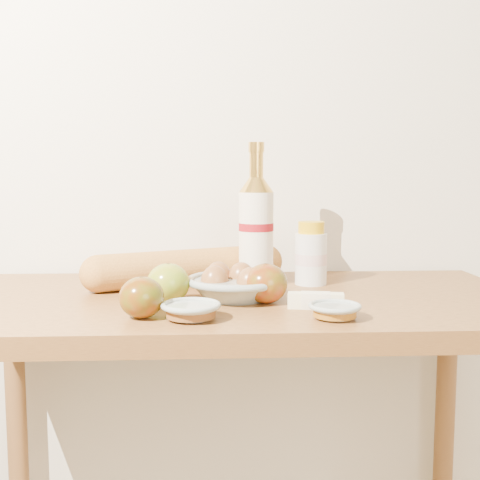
# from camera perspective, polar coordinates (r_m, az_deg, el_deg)

# --- Properties ---
(back_wall) EXTENTS (3.50, 0.02, 2.60)m
(back_wall) POSITION_cam_1_polar(r_m,az_deg,el_deg) (1.57, -0.66, 11.71)
(back_wall) COLOR beige
(back_wall) RESTS_ON ground
(table) EXTENTS (1.20, 0.60, 0.90)m
(table) POSITION_cam_1_polar(r_m,az_deg,el_deg) (1.29, -0.07, -10.69)
(table) COLOR brown
(table) RESTS_ON ground
(bourbon_bottle) EXTENTS (0.09, 0.09, 0.32)m
(bourbon_bottle) POSITION_cam_1_polar(r_m,az_deg,el_deg) (1.36, 1.54, 1.16)
(bourbon_bottle) COLOR beige
(bourbon_bottle) RESTS_ON table
(cream_bottle) EXTENTS (0.08, 0.08, 0.14)m
(cream_bottle) POSITION_cam_1_polar(r_m,az_deg,el_deg) (1.38, 6.74, -1.45)
(cream_bottle) COLOR silver
(cream_bottle) RESTS_ON table
(egg_bowl) EXTENTS (0.26, 0.26, 0.07)m
(egg_bowl) POSITION_cam_1_polar(r_m,az_deg,el_deg) (1.22, -0.37, -4.27)
(egg_bowl) COLOR gray
(egg_bowl) RESTS_ON table
(baguette) EXTENTS (0.48, 0.27, 0.08)m
(baguette) POSITION_cam_1_polar(r_m,az_deg,el_deg) (1.38, -4.99, -2.58)
(baguette) COLOR #C98A3D
(baguette) RESTS_ON table
(apple_yellowgreen) EXTENTS (0.10, 0.10, 0.08)m
(apple_yellowgreen) POSITION_cam_1_polar(r_m,az_deg,el_deg) (1.19, -6.82, -4.09)
(apple_yellowgreen) COLOR olive
(apple_yellowgreen) RESTS_ON table
(apple_redgreen_front) EXTENTS (0.10, 0.10, 0.07)m
(apple_redgreen_front) POSITION_cam_1_polar(r_m,az_deg,el_deg) (1.07, -9.31, -5.40)
(apple_redgreen_front) COLOR maroon
(apple_redgreen_front) RESTS_ON table
(apple_redgreen_right) EXTENTS (0.10, 0.10, 0.08)m
(apple_redgreen_right) POSITION_cam_1_polar(r_m,az_deg,el_deg) (1.18, 2.45, -4.14)
(apple_redgreen_right) COLOR maroon
(apple_redgreen_right) RESTS_ON table
(sugar_bowl) EXTENTS (0.13, 0.13, 0.03)m
(sugar_bowl) POSITION_cam_1_polar(r_m,az_deg,el_deg) (1.05, -4.67, -6.69)
(sugar_bowl) COLOR #96A39E
(sugar_bowl) RESTS_ON table
(syrup_bowl) EXTENTS (0.10, 0.10, 0.03)m
(syrup_bowl) POSITION_cam_1_polar(r_m,az_deg,el_deg) (1.07, 8.97, -6.64)
(syrup_bowl) COLOR #99A7A2
(syrup_bowl) RESTS_ON table
(butter_stick) EXTENTS (0.11, 0.05, 0.03)m
(butter_stick) POSITION_cam_1_polar(r_m,az_deg,el_deg) (1.15, 7.19, -5.73)
(butter_stick) COLOR #EFE9B9
(butter_stick) RESTS_ON table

